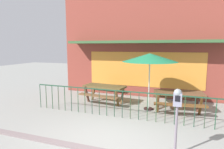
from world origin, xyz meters
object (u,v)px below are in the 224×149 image
Objects in this scene: picnic_table_left at (105,89)px; parking_meter_near at (177,105)px; picnic_table_right at (178,96)px; patio_umbrella at (150,58)px.

parking_meter_near is (3.05, -3.28, 0.58)m from picnic_table_left.
picnic_table_right is at bearing 89.91° from parking_meter_near.
picnic_table_left is 4.52m from parking_meter_near.
picnic_table_right is 1.28× the size of parking_meter_near.
picnic_table_left is 1.27× the size of parking_meter_near.
patio_umbrella is at bearing 109.69° from parking_meter_near.
parking_meter_near is at bearing -90.09° from picnic_table_right.
picnic_table_right is 3.16m from parking_meter_near.
picnic_table_left is 3.06m from picnic_table_right.
picnic_table_right is at bearing 4.15° from patio_umbrella.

